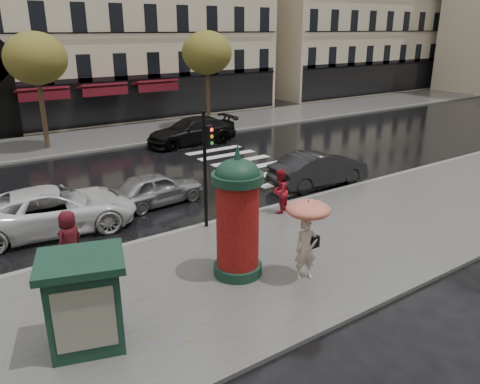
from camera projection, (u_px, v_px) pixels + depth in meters
ground at (258, 258)px, 14.60m from camera, size 160.00×160.00×0.00m
near_sidewalk at (268, 262)px, 14.19m from camera, size 90.00×7.00×0.12m
far_sidewalk at (77, 141)px, 29.34m from camera, size 90.00×6.00×0.12m
near_kerb at (209, 224)px, 16.91m from camera, size 90.00×0.25×0.14m
far_kerb at (93, 151)px, 27.01m from camera, size 90.00×0.25×0.14m
zebra_crossing at (241, 161)px, 25.27m from camera, size 3.60×11.75×0.01m
tree_far_left at (36, 59)px, 25.80m from camera, size 3.40×3.40×6.64m
tree_far_right at (207, 53)px, 31.69m from camera, size 3.40×3.40×6.64m
woman_umbrella at (307, 227)px, 12.70m from camera, size 1.22×1.22×2.35m
woman_red at (279, 191)px, 17.61m from camera, size 1.02×0.94×1.69m
man_burgundy at (70, 240)px, 13.45m from camera, size 1.03×0.91×1.78m
morris_column at (238, 214)px, 12.84m from camera, size 1.42×1.42×3.83m
traffic_light at (207, 159)px, 15.75m from camera, size 0.30×0.40×4.11m
newsstand at (85, 301)px, 10.06m from camera, size 2.15×1.97×2.15m
car_silver at (156, 188)px, 18.81m from camera, size 4.07×1.93×1.35m
car_darkgrey at (319, 169)px, 21.11m from camera, size 4.78×1.88×1.55m
car_white at (54, 210)px, 16.32m from camera, size 5.94×3.34×1.57m
car_black at (192, 131)px, 28.56m from camera, size 5.67×2.45×1.63m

